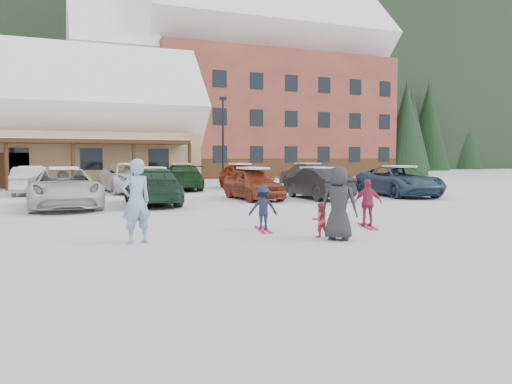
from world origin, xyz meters
name	(u,v)px	position (x,y,z in m)	size (l,w,h in m)	color
ground	(260,235)	(0.00, 0.00, 0.00)	(160.00, 160.00, 0.00)	silver
forested_hillside	(79,62)	(0.00, 85.00, 19.00)	(300.00, 70.00, 38.00)	black
alpine_hotel	(247,93)	(14.27, 38.00, 8.63)	(31.48, 14.01, 21.48)	brown
lamp_post	(223,135)	(6.80, 23.47, 3.55)	(0.50, 0.25, 6.30)	black
conifer_1	(406,116)	(30.00, 32.00, 6.26)	(4.84, 4.84, 11.22)	black
conifer_3	(158,128)	(6.00, 44.00, 5.12)	(3.96, 3.96, 9.18)	black
conifer_4	(362,123)	(34.00, 46.00, 6.54)	(5.06, 5.06, 11.73)	black
adult_skier	(136,201)	(-2.99, -0.03, 0.94)	(0.69, 0.45, 1.89)	#84A0BF
toddler_red	(320,220)	(1.24, -0.78, 0.42)	(0.40, 0.31, 0.83)	#C03846
child_navy	(263,208)	(0.42, 0.79, 0.59)	(0.76, 0.44, 1.18)	#181D3D
skis_child_navy	(263,230)	(0.42, 0.79, 0.01)	(0.20, 1.40, 0.03)	#BD1B47
child_magenta	(368,203)	(3.34, 0.28, 0.66)	(0.77, 0.32, 1.32)	#A4264F
skis_child_magenta	(368,226)	(3.34, 0.28, 0.01)	(0.20, 1.40, 0.03)	#BD1B47
bystander_dark	(339,203)	(1.43, -1.32, 0.86)	(0.84, 0.55, 1.72)	#27282A
parked_car_2	(64,188)	(-4.35, 8.91, 0.76)	(2.53, 5.49, 1.52)	silver
parked_car_3	(152,186)	(-1.00, 9.06, 0.75)	(2.09, 5.15, 1.49)	#1A3626
parked_car_4	(253,184)	(3.69, 9.75, 0.72)	(1.70, 4.23, 1.44)	brown
parked_car_5	(317,183)	(6.57, 8.98, 0.72)	(1.53, 4.39, 1.45)	black
parked_car_6	(399,181)	(11.19, 8.98, 0.74)	(2.46, 5.34, 1.48)	navy
parked_car_9	(31,181)	(-5.79, 16.91, 0.72)	(1.51, 4.34, 1.43)	silver
parked_car_10	(130,178)	(-0.83, 16.49, 0.79)	(2.61, 5.66, 1.57)	silver
parked_car_11	(182,177)	(2.28, 17.45, 0.76)	(2.13, 5.24, 1.52)	#183719
parked_car_12	(240,176)	(5.97, 17.63, 0.77)	(1.81, 4.49, 1.53)	#971E09
parked_car_13	(307,176)	(10.04, 16.48, 0.77)	(1.62, 4.66, 1.54)	black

